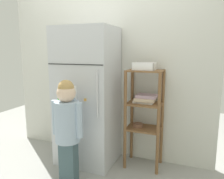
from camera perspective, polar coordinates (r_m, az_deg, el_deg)
The scene contains 6 objects.
ground_plane at distance 2.92m, azimuth -4.07°, elevation -18.27°, with size 6.00×6.00×0.00m, color #999993.
kitchen_wall_back at distance 2.89m, azimuth -1.57°, elevation 3.96°, with size 2.76×0.03×2.16m, color silver.
refrigerator at distance 2.70m, azimuth -6.46°, elevation -1.87°, with size 0.69×0.59×1.66m.
child_standing at distance 2.33m, azimuth -11.53°, elevation -8.11°, with size 0.35×0.26×1.10m.
pantry_shelf_unit at distance 2.61m, azimuth 8.37°, elevation -4.81°, with size 0.42×0.32×1.17m.
fruit_bin at distance 2.51m, azimuth 8.72°, elevation 5.79°, with size 0.24×0.20×0.09m.
Camera 1 is at (1.11, -2.32, 1.38)m, focal length 35.21 mm.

